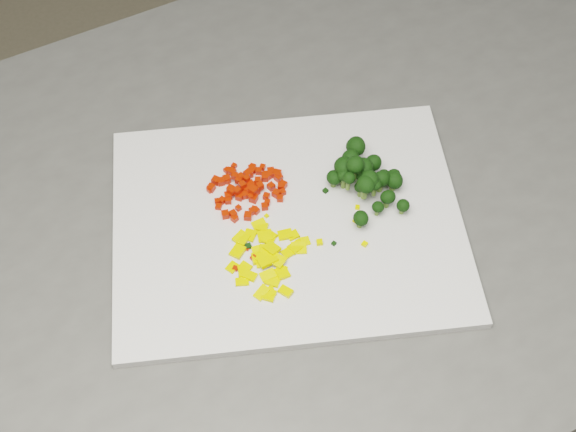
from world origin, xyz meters
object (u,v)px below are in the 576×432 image
object	(u,v)px
cutting_board	(288,224)
pepper_pile	(265,253)
carrot_pile	(245,184)
broccoli_pile	(365,179)
counter_block	(307,348)

from	to	relation	value
cutting_board	pepper_pile	size ratio (longest dim) A/B	3.88
pepper_pile	carrot_pile	bearing A→B (deg)	85.46
cutting_board	carrot_pile	bearing A→B (deg)	119.60
broccoli_pile	cutting_board	bearing A→B (deg)	-174.24
cutting_board	broccoli_pile	world-z (taller)	broccoli_pile
counter_block	pepper_pile	size ratio (longest dim) A/B	10.60
cutting_board	broccoli_pile	xyz separation A→B (m)	(0.10, 0.01, 0.03)
counter_block	cutting_board	size ratio (longest dim) A/B	2.73
counter_block	pepper_pile	world-z (taller)	pepper_pile
pepper_pile	broccoli_pile	xyz separation A→B (m)	(0.14, 0.05, 0.02)
counter_block	cutting_board	world-z (taller)	cutting_board
broccoli_pile	counter_block	bearing A→B (deg)	145.08
broccoli_pile	carrot_pile	bearing A→B (deg)	159.98
counter_block	carrot_pile	xyz separation A→B (m)	(-0.08, 0.01, 0.47)
cutting_board	carrot_pile	distance (m)	0.07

